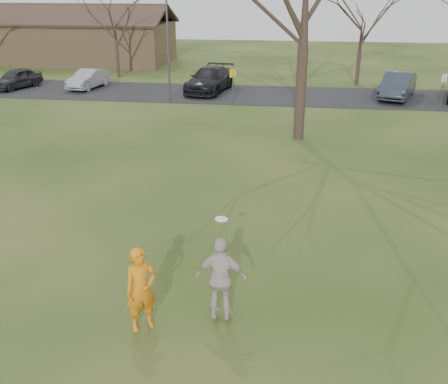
{
  "coord_description": "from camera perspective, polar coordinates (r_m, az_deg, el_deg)",
  "views": [
    {
      "loc": [
        1.87,
        -9.31,
        6.86
      ],
      "look_at": [
        0.0,
        4.0,
        1.5
      ],
      "focal_mm": 42.26,
      "sensor_mm": 36.0,
      "label": 1
    }
  ],
  "objects": [
    {
      "name": "car_1",
      "position": [
        38.24,
        -14.46,
        11.77
      ],
      "size": [
        2.02,
        4.06,
        1.28
      ],
      "primitive_type": "imported",
      "rotation": [
        0.0,
        0.0,
        -0.18
      ],
      "color": "gray",
      "rests_on": "parking_strip"
    },
    {
      "name": "lamp_post",
      "position": [
        32.9,
        -6.13,
        16.58
      ],
      "size": [
        0.34,
        0.34,
        6.27
      ],
      "color": "#47474C",
      "rests_on": "ground"
    },
    {
      "name": "parking_strip",
      "position": [
        35.04,
        4.87,
        10.4
      ],
      "size": [
        62.0,
        6.5,
        0.04
      ],
      "primitive_type": "cube",
      "color": "black",
      "rests_on": "ground"
    },
    {
      "name": "car_3",
      "position": [
        35.89,
        -1.58,
        12.06
      ],
      "size": [
        3.01,
        5.73,
        1.59
      ],
      "primitive_type": "imported",
      "rotation": [
        0.0,
        0.0,
        -0.15
      ],
      "color": "black",
      "rests_on": "parking_strip"
    },
    {
      "name": "sign_yellow",
      "position": [
        32.01,
        0.96,
        12.0
      ],
      "size": [
        0.35,
        0.35,
        2.08
      ],
      "color": "#47474C",
      "rests_on": "ground"
    },
    {
      "name": "car_0",
      "position": [
        39.77,
        -21.56,
        11.35
      ],
      "size": [
        2.64,
        4.18,
        1.32
      ],
      "primitive_type": "imported",
      "rotation": [
        0.0,
        0.0,
        -0.3
      ],
      "color": "#262729",
      "rests_on": "parking_strip"
    },
    {
      "name": "car_5",
      "position": [
        35.47,
        18.25,
        10.88
      ],
      "size": [
        3.09,
        5.08,
        1.58
      ],
      "primitive_type": "imported",
      "rotation": [
        0.0,
        0.0,
        -0.32
      ],
      "color": "#2A333F",
      "rests_on": "parking_strip"
    },
    {
      "name": "catching_play",
      "position": [
        11.25,
        -0.26,
        -9.37
      ],
      "size": [
        1.13,
        0.63,
        2.25
      ],
      "color": "beige",
      "rests_on": "ground"
    },
    {
      "name": "building",
      "position": [
        52.36,
        -17.37,
        15.4
      ],
      "size": [
        20.6,
        8.5,
        5.14
      ],
      "color": "#8C6D4C",
      "rests_on": "ground"
    },
    {
      "name": "player_defender",
      "position": [
        11.25,
        -8.95,
        -10.37
      ],
      "size": [
        0.81,
        0.76,
        1.87
      ],
      "primitive_type": "imported",
      "rotation": [
        0.0,
        0.0,
        0.62
      ],
      "color": "orange",
      "rests_on": "ground"
    },
    {
      "name": "sign_white",
      "position": [
        32.8,
        22.64,
        10.61
      ],
      "size": [
        0.35,
        0.35,
        2.08
      ],
      "color": "#47474C",
      "rests_on": "ground"
    },
    {
      "name": "ground",
      "position": [
        11.72,
        -2.81,
        -14.13
      ],
      "size": [
        120.0,
        120.0,
        0.0
      ],
      "primitive_type": "plane",
      "color": "#1E380F",
      "rests_on": "ground"
    },
    {
      "name": "small_tree_row",
      "position": [
        39.56,
        12.16,
        16.98
      ],
      "size": [
        55.0,
        5.9,
        8.5
      ],
      "color": "#352821",
      "rests_on": "ground"
    }
  ]
}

